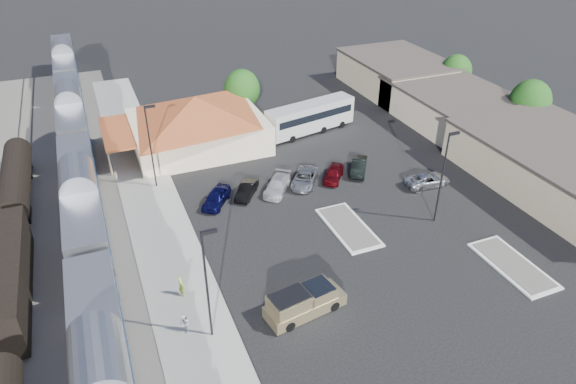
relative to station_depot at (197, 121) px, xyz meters
name	(u,v)px	position (x,y,z in m)	size (l,w,h in m)	color
ground	(318,250)	(4.56, -24.00, -3.13)	(280.00, 280.00, 0.00)	black
railbed	(55,254)	(-16.44, -16.00, -3.07)	(16.00, 100.00, 0.12)	#4C4944
platform	(165,243)	(-7.44, -18.00, -3.04)	(5.50, 92.00, 0.18)	gray
passenger_train	(84,206)	(-13.44, -13.79, -0.26)	(3.00, 104.00, 5.55)	silver
freight_cars	(7,280)	(-19.44, -20.64, -1.21)	(2.80, 46.00, 4.00)	black
station_depot	(197,121)	(0.00, 0.00, 0.00)	(18.35, 12.24, 6.20)	beige
buildings_east	(475,117)	(32.56, -9.72, -0.86)	(14.40, 51.40, 4.80)	#C6B28C
traffic_island_south	(348,227)	(8.56, -22.00, -3.03)	(3.30, 7.50, 0.21)	silver
traffic_island_north	(513,265)	(18.56, -32.00, -3.03)	(3.30, 7.50, 0.21)	silver
lamp_plat_s	(207,277)	(-6.34, -30.00, 2.21)	(1.08, 0.25, 9.00)	black
lamp_plat_n	(151,141)	(-6.34, -8.00, 2.21)	(1.08, 0.25, 9.00)	black
lamp_lot	(444,171)	(16.66, -24.00, 2.21)	(1.08, 0.25, 9.00)	black
tree_east_b	(530,102)	(38.56, -12.00, 1.09)	(4.94, 4.94, 6.96)	#382314
tree_east_c	(456,71)	(38.56, 2.00, 0.63)	(4.41, 4.41, 6.21)	#382314
tree_depot	(242,89)	(7.56, 6.00, 0.89)	(4.71, 4.71, 6.63)	#382314
pickup_truck	(305,302)	(0.55, -30.25, -2.14)	(6.29, 3.12, 2.08)	tan
suv	(427,180)	(19.72, -18.31, -2.46)	(2.22, 4.83, 1.34)	#ACB0B4
coach_bus	(310,116)	(13.96, -1.58, -0.93)	(12.18, 4.99, 3.82)	silver
person_a	(181,286)	(-7.48, -25.23, -2.08)	(0.63, 0.41, 1.73)	#9CBB3A
person_b	(184,323)	(-8.10, -29.02, -2.16)	(0.77, 0.60, 1.59)	white
parked_car_a	(216,197)	(-1.52, -13.47, -2.38)	(1.78, 4.43, 1.51)	#0D0D42
parked_car_b	(246,190)	(1.68, -13.17, -2.48)	(1.39, 3.98, 1.31)	black
parked_car_c	(277,185)	(4.88, -13.47, -2.44)	(1.93, 4.75, 1.38)	white
parked_car_d	(305,178)	(8.08, -13.17, -2.45)	(2.27, 4.92, 1.37)	gray
parked_car_e	(334,174)	(11.28, -13.47, -2.43)	(1.67, 4.14, 1.41)	maroon
parked_car_f	(359,167)	(14.48, -13.17, -2.40)	(1.55, 4.46, 1.47)	black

